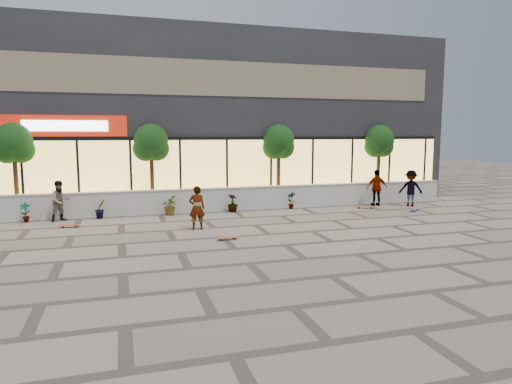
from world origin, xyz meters
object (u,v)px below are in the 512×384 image
object	(u,v)px
tree_west	(14,146)
skateboard_right_near	(365,207)
tree_east	(379,143)
skater_left	(60,201)
skateboard_right_far	(414,209)
skateboard_center	(227,238)
tree_midwest	(151,145)
skateboard_left	(69,226)
skater_right_near	(377,188)
skater_center	(197,208)
tree_mideast	(279,144)
skater_right_far	(411,188)

from	to	relation	value
tree_west	skateboard_right_near	size ratio (longest dim) A/B	4.42
tree_east	skater_left	size ratio (longest dim) A/B	2.41
skateboard_right_near	skateboard_right_far	world-z (taller)	skateboard_right_near
skateboard_center	tree_midwest	bearing A→B (deg)	99.33
skater_left	tree_east	bearing A→B (deg)	-24.00
skater_left	skateboard_center	world-z (taller)	skater_left
skater_left	skateboard_left	size ratio (longest dim) A/B	2.12
skateboard_left	skateboard_center	bearing A→B (deg)	-30.72
tree_west	skater_right_near	distance (m)	16.21
tree_east	skater_right_near	size ratio (longest dim) A/B	2.24
tree_east	skateboard_right_far	distance (m)	4.47
skater_center	tree_east	bearing A→B (deg)	-152.24
tree_mideast	skater_right_near	bearing A→B (deg)	-18.85
skateboard_right_far	skateboard_right_near	bearing A→B (deg)	106.21
skater_right_far	tree_west	bearing A→B (deg)	18.69
tree_midwest	skateboard_right_far	xyz separation A→B (m)	(11.33, -3.39, -2.90)
skater_left	skater_right_far	xyz separation A→B (m)	(15.65, -0.76, 0.06)
tree_east	skater_center	xyz separation A→B (m)	(-10.25, -4.55, -2.19)
skater_right_near	skater_right_far	bearing A→B (deg)	164.70
tree_midwest	skater_right_far	world-z (taller)	tree_midwest
skater_right_near	skater_right_far	world-z (taller)	skater_right_near
skater_center	skateboard_right_near	distance (m)	8.65
tree_mideast	skateboard_right_near	world-z (taller)	tree_mideast
tree_midwest	skateboard_right_near	size ratio (longest dim) A/B	4.42
tree_midwest	skateboard_left	xyz separation A→B (m)	(-3.25, -2.86, -2.91)
skater_left	skateboard_right_far	world-z (taller)	skater_left
skater_left	skateboard_center	distance (m)	7.61
skateboard_center	skateboard_left	bearing A→B (deg)	137.75
tree_midwest	skateboard_center	bearing A→B (deg)	-73.40
skater_right_far	skateboard_right_near	xyz separation A→B (m)	(-2.43, 0.01, -0.78)
tree_west	skater_center	world-z (taller)	tree_west
skater_left	skateboard_right_near	distance (m)	13.26
skateboard_left	skateboard_right_far	world-z (taller)	skateboard_right_far
skater_right_near	skateboard_left	distance (m)	13.83
skateboard_center	skateboard_right_far	world-z (taller)	skateboard_right_far
tree_mideast	tree_east	world-z (taller)	same
tree_midwest	skater_right_near	bearing A→B (deg)	-8.32
tree_west	skateboard_right_near	xyz separation A→B (m)	(15.03, -2.14, -2.90)
tree_east	skater_left	world-z (taller)	tree_east
skater_center	skater_left	distance (m)	5.85
tree_mideast	skateboard_right_near	size ratio (longest dim) A/B	4.42
skateboard_center	skateboard_left	distance (m)	6.32
skateboard_left	skater_right_near	bearing A→B (deg)	9.76
skateboard_right_near	skater_center	bearing A→B (deg)	-140.66
tree_mideast	skateboard_left	xyz separation A→B (m)	(-9.25, -2.86, -2.91)
tree_mideast	skater_right_far	distance (m)	6.69
skater_right_near	skateboard_center	size ratio (longest dim) A/B	2.19
tree_west	skateboard_center	xyz separation A→B (m)	(7.43, -6.48, -2.91)
tree_mideast	skateboard_right_far	xyz separation A→B (m)	(5.33, -3.39, -2.90)
tree_west	skater_center	size ratio (longest dim) A/B	2.45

